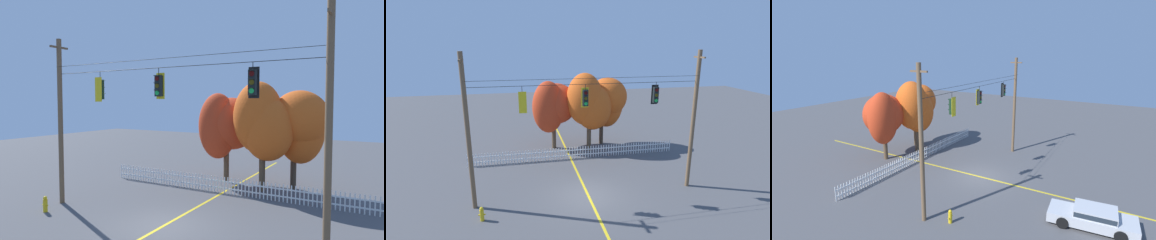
# 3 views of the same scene
# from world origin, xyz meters

# --- Properties ---
(ground) EXTENTS (80.00, 80.00, 0.00)m
(ground) POSITION_xyz_m (0.00, 0.00, 0.00)
(ground) COLOR #4C4C4F
(lane_centerline_stripe) EXTENTS (0.16, 36.00, 0.01)m
(lane_centerline_stripe) POSITION_xyz_m (0.00, 0.00, 0.00)
(lane_centerline_stripe) COLOR gold
(lane_centerline_stripe) RESTS_ON ground
(signal_support_span) EXTENTS (13.92, 1.10, 8.95)m
(signal_support_span) POSITION_xyz_m (0.00, -0.00, 4.57)
(signal_support_span) COLOR brown
(signal_support_span) RESTS_ON ground
(traffic_signal_northbound_primary) EXTENTS (0.43, 0.38, 1.49)m
(traffic_signal_northbound_primary) POSITION_xyz_m (-3.80, -0.01, 6.19)
(traffic_signal_northbound_primary) COLOR black
(traffic_signal_eastbound_side) EXTENTS (0.43, 0.38, 1.37)m
(traffic_signal_eastbound_side) POSITION_xyz_m (-0.23, 0.01, 6.28)
(traffic_signal_eastbound_side) COLOR black
(traffic_signal_southbound_primary) EXTENTS (0.43, 0.38, 1.36)m
(traffic_signal_southbound_primary) POSITION_xyz_m (4.12, 0.01, 6.31)
(traffic_signal_southbound_primary) COLOR black
(white_picket_fence) EXTENTS (17.04, 0.06, 1.00)m
(white_picket_fence) POSITION_xyz_m (0.37, 6.24, 0.50)
(white_picket_fence) COLOR white
(white_picket_fence) RESTS_ON ground
(autumn_maple_near_fence) EXTENTS (4.01, 3.47, 6.17)m
(autumn_maple_near_fence) POSITION_xyz_m (-1.03, 9.05, 3.99)
(autumn_maple_near_fence) COLOR brown
(autumn_maple_near_fence) RESTS_ON ground
(autumn_maple_mid) EXTENTS (3.86, 2.98, 6.85)m
(autumn_maple_mid) POSITION_xyz_m (1.89, 7.97, 4.28)
(autumn_maple_mid) COLOR brown
(autumn_maple_mid) RESTS_ON ground
(autumn_oak_far_east) EXTENTS (3.66, 3.08, 6.29)m
(autumn_oak_far_east) POSITION_xyz_m (3.82, 9.15, 4.19)
(autumn_oak_far_east) COLOR #473828
(autumn_oak_far_east) RESTS_ON ground
(fire_hydrant) EXTENTS (0.38, 0.22, 0.81)m
(fire_hydrant) POSITION_xyz_m (-6.28, -1.45, 0.40)
(fire_hydrant) COLOR gold
(fire_hydrant) RESTS_ON ground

